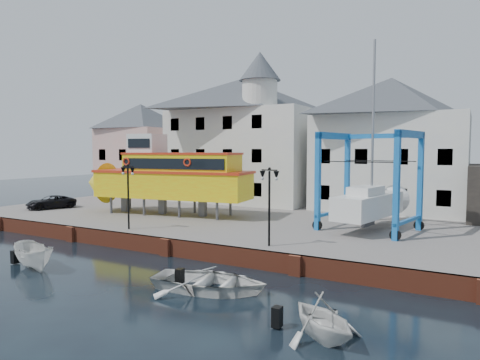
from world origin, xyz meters
The scene contains 14 objects.
ground centered at (0.00, 0.00, 0.00)m, with size 140.00×140.00×0.00m, color black.
hardstanding centered at (0.00, 11.00, 0.50)m, with size 44.00×22.00×1.00m, color #68605C.
quay_wall centered at (0.00, 0.10, 0.50)m, with size 44.00×0.47×1.00m.
building_pink centered at (-18.00, 18.00, 6.15)m, with size 8.00×7.00×10.30m.
building_white_main centered at (-4.87, 18.39, 7.34)m, with size 14.00×8.30×14.00m.
building_white_right centered at (9.00, 19.00, 6.60)m, with size 12.00×8.00×11.20m.
lamp_post_left centered at (-4.00, 1.20, 4.17)m, with size 1.12×0.32×4.20m.
lamp_post_right centered at (6.00, 1.20, 4.17)m, with size 1.12×0.32×4.20m.
tour_boat centered at (-6.35, 7.51, 4.01)m, with size 14.98×5.38×6.38m.
travel_lift centered at (9.73, 9.09, 3.02)m, with size 6.34×8.20×12.03m.
van centered at (-16.94, 5.22, 1.56)m, with size 1.87×4.05×1.13m, color black.
motorboat_a centered at (-4.31, -5.37, 0.00)m, with size 1.45×3.85×1.49m, color silver.
motorboat_b centered at (5.57, -3.94, 0.00)m, with size 3.66×5.13×1.06m, color silver.
motorboat_c centered at (11.34, -6.10, 0.00)m, with size 2.59×3.00×1.58m, color silver.
Camera 1 is at (15.56, -19.18, 6.09)m, focal length 32.00 mm.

